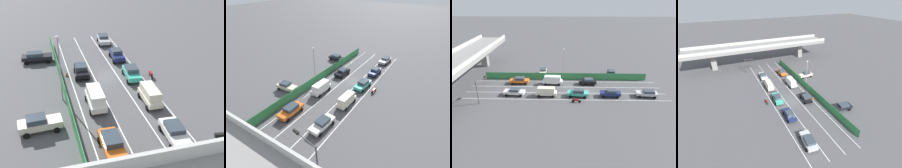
# 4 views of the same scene
# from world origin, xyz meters

# --- Properties ---
(ground_plane) EXTENTS (300.00, 300.00, 0.00)m
(ground_plane) POSITION_xyz_m (0.00, 0.00, 0.00)
(ground_plane) COLOR #4C4C4F
(lane_line_left_edge) EXTENTS (0.14, 45.06, 0.01)m
(lane_line_left_edge) POSITION_xyz_m (-4.88, 4.53, 0.00)
(lane_line_left_edge) COLOR silver
(lane_line_left_edge) RESTS_ON ground
(lane_line_mid_left) EXTENTS (0.14, 45.06, 0.01)m
(lane_line_mid_left) POSITION_xyz_m (-1.63, 4.53, 0.00)
(lane_line_mid_left) COLOR silver
(lane_line_mid_left) RESTS_ON ground
(lane_line_mid_right) EXTENTS (0.14, 45.06, 0.01)m
(lane_line_mid_right) POSITION_xyz_m (1.63, 4.53, 0.00)
(lane_line_mid_right) COLOR silver
(lane_line_mid_right) RESTS_ON ground
(lane_line_right_edge) EXTENTS (0.14, 45.06, 0.01)m
(lane_line_right_edge) POSITION_xyz_m (4.88, 4.53, 0.00)
(lane_line_right_edge) COLOR silver
(lane_line_right_edge) RESTS_ON ground
(green_fence) EXTENTS (0.10, 41.16, 1.81)m
(green_fence) POSITION_xyz_m (6.29, 4.53, 0.91)
(green_fence) COLOR #338447
(green_fence) RESTS_ON ground
(car_van_cream) EXTENTS (2.08, 4.56, 2.06)m
(car_van_cream) POSITION_xyz_m (-3.28, 8.45, 1.17)
(car_van_cream) COLOR beige
(car_van_cream) RESTS_ON ground
(car_van_white) EXTENTS (2.12, 4.80, 2.18)m
(car_van_white) POSITION_xyz_m (3.10, 7.57, 1.23)
(car_van_white) COLOR silver
(car_van_white) RESTS_ON ground
(car_taxi_teal) EXTENTS (2.36, 4.74, 1.68)m
(car_taxi_teal) POSITION_xyz_m (-3.34, 1.52, 0.93)
(car_taxi_teal) COLOR teal
(car_taxi_teal) RESTS_ON ground
(car_sedan_silver) EXTENTS (2.43, 4.66, 1.54)m
(car_sedan_silver) POSITION_xyz_m (-3.03, -13.41, 0.88)
(car_sedan_silver) COLOR #B7BABC
(car_sedan_silver) RESTS_ON ground
(car_taxi_orange) EXTENTS (2.06, 4.71, 1.67)m
(car_taxi_orange) POSITION_xyz_m (3.38, 15.73, 0.93)
(car_taxi_orange) COLOR orange
(car_taxi_orange) RESTS_ON ground
(car_sedan_navy) EXTENTS (2.10, 4.44, 1.63)m
(car_sedan_navy) POSITION_xyz_m (-3.23, -5.48, 0.91)
(car_sedan_navy) COLOR navy
(car_sedan_navy) RESTS_ON ground
(car_hatchback_white) EXTENTS (2.29, 4.67, 1.56)m
(car_hatchback_white) POSITION_xyz_m (-3.01, 15.49, 0.88)
(car_hatchback_white) COLOR silver
(car_hatchback_white) RESTS_ON ground
(car_sedan_black) EXTENTS (2.29, 4.35, 1.60)m
(car_sedan_black) POSITION_xyz_m (3.24, -1.07, 0.90)
(car_sedan_black) COLOR black
(car_sedan_black) RESTS_ON ground
(motorcycle) EXTENTS (0.60, 1.95, 0.93)m
(motorcycle) POSITION_xyz_m (-6.04, 1.97, 0.46)
(motorcycle) COLOR black
(motorcycle) RESTS_ON ground
(parked_sedan_dark) EXTENTS (4.75, 2.30, 1.58)m
(parked_sedan_dark) POSITION_xyz_m (9.07, -7.83, 0.90)
(parked_sedan_dark) COLOR black
(parked_sedan_dark) RESTS_ON ground
(parked_sedan_cream) EXTENTS (4.51, 2.21, 1.74)m
(parked_sedan_cream) POSITION_xyz_m (9.64, 10.64, 0.95)
(parked_sedan_cream) COLOR beige
(parked_sedan_cream) RESTS_ON ground
(traffic_light) EXTENTS (3.98, 0.98, 4.84)m
(traffic_light) POSITION_xyz_m (-5.57, 21.62, 3.51)
(traffic_light) COLOR #47474C
(traffic_light) RESTS_ON ground
(street_lamp) EXTENTS (0.60, 0.36, 8.06)m
(street_lamp) POSITION_xyz_m (6.63, 4.89, 4.82)
(street_lamp) COLOR gray
(street_lamp) RESTS_ON ground
(traffic_cone) EXTENTS (0.47, 0.47, 0.71)m
(traffic_cone) POSITION_xyz_m (5.24, -1.44, 0.33)
(traffic_cone) COLOR orange
(traffic_cone) RESTS_ON ground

